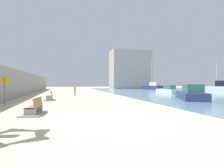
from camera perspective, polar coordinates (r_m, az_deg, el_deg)
name	(u,v)px	position (r m, az deg, el deg)	size (l,w,h in m)	color
ground_plane	(77,96)	(27.51, -10.50, -3.44)	(120.00, 120.00, 0.00)	beige
seawall	(20,84)	(28.02, -26.00, 0.04)	(0.80, 64.00, 3.37)	gray
water_bay	(218,93)	(37.56, 29.17, -2.43)	(36.00, 68.00, 0.04)	#6B8EA3
bench_near	(34,111)	(11.85, -22.31, -7.39)	(1.35, 2.22, 0.98)	gray
bench_far	(49,98)	(20.70, -18.29, -4.06)	(1.36, 2.23, 0.98)	gray
person_walking	(75,89)	(27.23, -11.09, -1.55)	(0.30, 0.48, 1.59)	teal
boat_far_right	(153,87)	(51.27, 12.17, -0.81)	(3.54, 6.57, 7.56)	navy
boat_distant	(220,88)	(40.48, 29.61, -1.05)	(4.62, 6.11, 5.52)	white
boat_mid_bay	(191,94)	(22.19, 22.62, -2.73)	(4.78, 6.95, 1.64)	navy
boat_outer	(168,90)	(33.40, 16.38, -1.82)	(2.14, 4.45, 1.40)	white
pedestrian_sign	(5,87)	(17.49, -29.52, -0.70)	(0.85, 0.08, 2.43)	slate
harbor_building	(130,70)	(58.87, 5.51, 4.26)	(12.00, 6.00, 11.63)	#ADAAA3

